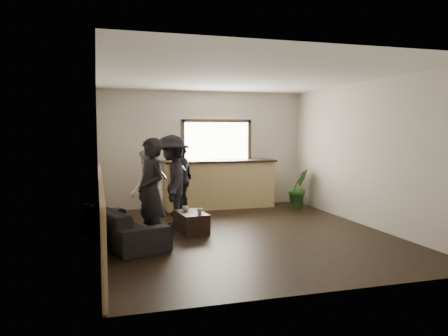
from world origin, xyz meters
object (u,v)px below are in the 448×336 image
object	(u,v)px
sofa	(122,225)
coffee_table	(191,222)
person_b	(148,191)
cup_b	(200,211)
potted_plant	(299,188)
cup_a	(186,209)
person_c	(172,181)
person_a	(151,192)
person_d	(181,180)
bar_counter	(219,181)

from	to	relation	value
sofa	coffee_table	size ratio (longest dim) A/B	2.52
person_b	sofa	bearing A→B (deg)	-54.31
cup_b	potted_plant	xyz separation A→B (m)	(2.91, 1.96, 0.06)
potted_plant	cup_b	bearing A→B (deg)	-146.01
sofa	cup_a	bearing A→B (deg)	-81.27
coffee_table	person_c	xyz separation A→B (m)	(-0.24, 0.57, 0.71)
person_b	person_a	bearing A→B (deg)	-13.61
cup_a	person_b	size ratio (longest dim) A/B	0.08
sofa	cup_b	distance (m)	1.42
person_d	person_c	bearing A→B (deg)	14.92
cup_a	person_c	size ratio (longest dim) A/B	0.07
bar_counter	coffee_table	size ratio (longest dim) A/B	3.32
person_c	cup_b	bearing A→B (deg)	33.97
bar_counter	cup_b	size ratio (longest dim) A/B	26.29
coffee_table	person_c	distance (m)	0.94
bar_counter	coffee_table	bearing A→B (deg)	-117.25
coffee_table	person_c	world-z (taller)	person_c
person_a	person_c	distance (m)	1.48
cup_a	person_b	distance (m)	0.79
sofa	potted_plant	bearing A→B (deg)	-80.84
coffee_table	cup_a	world-z (taller)	cup_a
bar_counter	coffee_table	world-z (taller)	bar_counter
bar_counter	cup_b	world-z (taller)	bar_counter
coffee_table	person_b	distance (m)	0.97
person_c	person_d	world-z (taller)	person_c
coffee_table	person_a	world-z (taller)	person_a
cup_b	person_a	world-z (taller)	person_a
bar_counter	person_c	size ratio (longest dim) A/B	1.52
sofa	cup_b	bearing A→B (deg)	-96.28
cup_a	person_a	distance (m)	1.28
cup_b	person_c	size ratio (longest dim) A/B	0.06
person_c	potted_plant	bearing A→B (deg)	117.95
sofa	person_b	size ratio (longest dim) A/B	1.32
sofa	person_b	xyz separation A→B (m)	(0.50, 0.52, 0.47)
person_a	person_c	xyz separation A→B (m)	(0.57, 1.37, 0.02)
coffee_table	person_a	bearing A→B (deg)	-135.66
cup_b	bar_counter	bearing A→B (deg)	66.71
bar_counter	potted_plant	world-z (taller)	bar_counter
cup_a	person_d	world-z (taller)	person_d
coffee_table	person_b	size ratio (longest dim) A/B	0.53
cup_b	person_b	xyz separation A→B (m)	(-0.89, 0.21, 0.36)
person_a	cup_a	bearing A→B (deg)	119.99
cup_a	potted_plant	distance (m)	3.51
coffee_table	person_d	world-z (taller)	person_d
potted_plant	bar_counter	bearing A→B (deg)	164.92
cup_a	potted_plant	xyz separation A→B (m)	(3.10, 1.65, 0.06)
coffee_table	cup_a	bearing A→B (deg)	115.15
bar_counter	sofa	distance (m)	3.70
person_b	cup_b	bearing A→B (deg)	65.97
person_c	person_b	bearing A→B (deg)	-37.48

